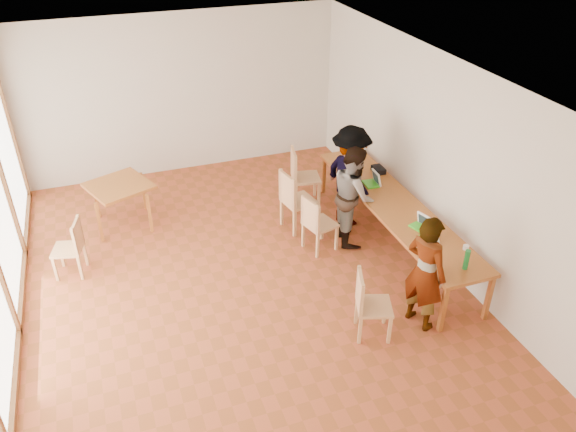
% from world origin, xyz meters
% --- Properties ---
extents(ground, '(8.00, 8.00, 0.00)m').
position_xyz_m(ground, '(0.00, 0.00, 0.00)').
color(ground, '#A44927').
rests_on(ground, ground).
extents(wall_back, '(6.00, 0.10, 3.00)m').
position_xyz_m(wall_back, '(0.00, 4.00, 1.50)').
color(wall_back, beige).
rests_on(wall_back, ground).
extents(wall_right, '(0.10, 8.00, 3.00)m').
position_xyz_m(wall_right, '(3.00, 0.00, 1.50)').
color(wall_right, beige).
rests_on(wall_right, ground).
extents(ceiling, '(6.00, 8.00, 0.04)m').
position_xyz_m(ceiling, '(0.00, 0.00, 3.02)').
color(ceiling, white).
rests_on(ceiling, wall_back).
extents(communal_table, '(0.80, 4.00, 0.75)m').
position_xyz_m(communal_table, '(2.50, 0.21, 0.70)').
color(communal_table, '#AB5626').
rests_on(communal_table, ground).
extents(side_table, '(0.90, 0.90, 0.75)m').
position_xyz_m(side_table, '(-1.39, 2.26, 0.67)').
color(side_table, '#AB5626').
rests_on(side_table, ground).
extents(chair_near, '(0.54, 0.54, 0.49)m').
position_xyz_m(chair_near, '(1.22, -1.44, 0.56)').
color(chair_near, tan).
rests_on(chair_near, ground).
extents(chair_mid, '(0.53, 0.53, 0.49)m').
position_xyz_m(chair_mid, '(1.32, 0.49, 0.56)').
color(chair_mid, tan).
rests_on(chair_mid, ground).
extents(chair_far, '(0.56, 0.56, 0.55)m').
position_xyz_m(chair_far, '(1.21, 1.18, 0.63)').
color(chair_far, tan).
rests_on(chair_far, ground).
extents(chair_empty, '(0.56, 0.56, 0.54)m').
position_xyz_m(chair_empty, '(1.61, 1.95, 0.62)').
color(chair_empty, tan).
rests_on(chair_empty, ground).
extents(chair_spare, '(0.50, 0.50, 0.47)m').
position_xyz_m(chair_spare, '(-2.16, 1.12, 0.54)').
color(chair_spare, tan).
rests_on(chair_spare, ground).
extents(person_near, '(0.56, 0.68, 1.61)m').
position_xyz_m(person_near, '(1.98, -1.49, 0.80)').
color(person_near, gray).
rests_on(person_near, ground).
extents(person_mid, '(0.76, 0.89, 1.60)m').
position_xyz_m(person_mid, '(1.99, 0.60, 0.80)').
color(person_mid, gray).
rests_on(person_mid, ground).
extents(person_far, '(0.84, 1.21, 1.71)m').
position_xyz_m(person_far, '(2.14, 1.07, 0.86)').
color(person_far, gray).
rests_on(person_far, ground).
extents(laptop_near, '(0.22, 0.25, 0.20)m').
position_xyz_m(laptop_near, '(2.48, -0.82, 0.81)').
color(laptop_near, green).
rests_on(laptop_near, communal_table).
extents(laptop_mid, '(0.27, 0.29, 0.21)m').
position_xyz_m(laptop_mid, '(2.53, -0.49, 0.81)').
color(laptop_mid, green).
rests_on(laptop_mid, communal_table).
extents(laptop_far, '(0.24, 0.28, 0.23)m').
position_xyz_m(laptop_far, '(2.47, 0.89, 0.81)').
color(laptop_far, green).
rests_on(laptop_far, communal_table).
extents(yellow_mug, '(0.15, 0.15, 0.09)m').
position_xyz_m(yellow_mug, '(2.62, 2.07, 0.80)').
color(yellow_mug, '#FFF41E').
rests_on(yellow_mug, communal_table).
extents(green_bottle, '(0.07, 0.07, 0.28)m').
position_xyz_m(green_bottle, '(2.54, -1.52, 0.89)').
color(green_bottle, '#1B8335').
rests_on(green_bottle, communal_table).
extents(clear_glass, '(0.07, 0.07, 0.09)m').
position_xyz_m(clear_glass, '(2.20, 0.84, 0.80)').
color(clear_glass, silver).
rests_on(clear_glass, communal_table).
extents(condiment_cup, '(0.08, 0.08, 0.06)m').
position_xyz_m(condiment_cup, '(2.81, -1.16, 0.78)').
color(condiment_cup, white).
rests_on(condiment_cup, communal_table).
extents(pink_phone, '(0.05, 0.10, 0.01)m').
position_xyz_m(pink_phone, '(2.32, -1.19, 0.76)').
color(pink_phone, '#E33384').
rests_on(pink_phone, communal_table).
extents(black_pouch, '(0.16, 0.26, 0.09)m').
position_xyz_m(black_pouch, '(2.76, 1.25, 0.80)').
color(black_pouch, black).
rests_on(black_pouch, communal_table).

